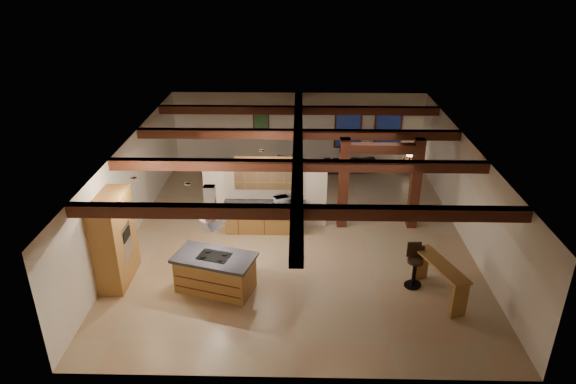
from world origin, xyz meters
name	(u,v)px	position (x,y,z in m)	size (l,w,h in m)	color
ground	(297,232)	(0.00, 0.00, 0.00)	(12.00, 12.00, 0.00)	tan
room_walls	(298,180)	(0.00, 0.00, 1.78)	(12.00, 12.00, 12.00)	silver
ceiling_beams	(298,149)	(0.00, 0.00, 2.76)	(10.00, 12.00, 0.28)	#3B1C0E
timber_posts	(380,174)	(2.50, 0.50, 1.76)	(2.50, 0.30, 2.90)	#3B1C0E
partition_wall	(265,193)	(-1.00, 0.50, 1.10)	(3.80, 0.18, 2.20)	silver
pantry_cabinet	(115,239)	(-4.67, -2.60, 1.20)	(0.67, 1.60, 2.40)	olive
back_counter	(265,217)	(-1.00, 0.11, 0.48)	(2.50, 0.66, 0.94)	olive
upper_display_cabinet	(264,173)	(-1.00, 0.31, 1.85)	(1.80, 0.36, 0.95)	olive
range_hood	(212,228)	(-2.07, -2.99, 1.78)	(1.10, 1.10, 1.40)	silver
back_windows	(368,128)	(2.80, 5.93, 1.50)	(2.70, 0.07, 1.70)	#3B1C0E
framed_art	(261,122)	(-1.50, 5.94, 1.70)	(0.65, 0.05, 0.85)	#3B1C0E
recessed_cans	(198,170)	(-2.53, -1.93, 2.87)	(3.16, 2.46, 0.03)	silver
kitchen_island	(215,272)	(-2.07, -2.99, 0.50)	(2.22, 1.59, 0.99)	olive
dining_table	(295,184)	(-0.10, 3.02, 0.30)	(1.71, 0.95, 0.60)	#401B10
sofa	(351,163)	(2.09, 5.12, 0.29)	(2.02, 0.79, 0.59)	black
microwave	(281,200)	(-0.49, 0.11, 1.06)	(0.42, 0.28, 0.23)	silver
bar_counter	(440,275)	(3.54, -3.19, 0.65)	(1.06, 1.89, 0.97)	olive
side_table	(409,165)	(4.39, 5.05, 0.25)	(0.40, 0.40, 0.50)	#3B1C0E
table_lamp	(410,154)	(4.39, 5.05, 0.74)	(0.29, 0.29, 0.34)	black
bar_stool_a	(414,265)	(3.00, -2.71, 0.61)	(0.42, 0.42, 1.20)	black
bar_stool_b	(416,266)	(3.07, -2.65, 0.56)	(0.40, 0.41, 1.09)	black
dining_chairs	(295,177)	(-0.10, 3.02, 0.58)	(2.22, 2.22, 1.14)	#3B1C0E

